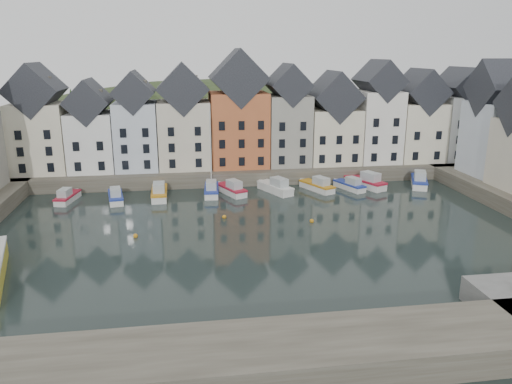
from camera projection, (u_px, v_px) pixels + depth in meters
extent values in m
plane|color=black|center=(269.00, 240.00, 52.67)|extent=(260.00, 260.00, 0.00)
cube|color=#454135|center=(237.00, 168.00, 80.97)|extent=(90.00, 16.00, 2.00)
cube|color=#454135|center=(168.00, 365.00, 30.04)|extent=(50.00, 6.00, 2.00)
ellipsoid|color=#29351A|center=(225.00, 226.00, 110.87)|extent=(153.60, 70.40, 64.00)
sphere|color=#1C3115|center=(153.00, 108.00, 96.85)|extent=(5.77, 5.77, 5.77)
sphere|color=#1C3115|center=(332.00, 103.00, 111.85)|extent=(5.27, 5.27, 5.27)
sphere|color=#1C3115|center=(372.00, 107.00, 106.66)|extent=(5.07, 5.07, 5.07)
sphere|color=#1C3115|center=(291.00, 108.00, 105.14)|extent=(5.01, 5.01, 5.01)
sphere|color=#1C3115|center=(35.00, 118.00, 99.47)|extent=(3.94, 3.94, 3.94)
sphere|color=#1C3115|center=(347.00, 104.00, 111.88)|extent=(5.21, 5.21, 5.21)
sphere|color=#1C3115|center=(231.00, 105.00, 106.55)|extent=(5.45, 5.45, 5.45)
sphere|color=#1C3115|center=(410.00, 113.00, 102.09)|extent=(4.49, 4.49, 4.49)
cube|color=#EDE4C6|center=(41.00, 138.00, 73.31)|extent=(7.67, 8.00, 10.07)
cube|color=black|center=(35.00, 90.00, 71.43)|extent=(7.67, 8.16, 7.67)
cube|color=white|center=(93.00, 141.00, 74.53)|extent=(6.56, 8.00, 8.61)
cube|color=black|center=(89.00, 101.00, 72.93)|extent=(6.56, 8.16, 6.56)
cube|color=silver|center=(137.00, 136.00, 75.27)|extent=(6.20, 8.00, 10.02)
cube|color=black|center=(134.00, 92.00, 73.50)|extent=(6.20, 8.16, 6.20)
cube|color=beige|center=(184.00, 134.00, 76.27)|extent=(7.70, 8.00, 10.08)
cube|color=black|center=(183.00, 88.00, 74.39)|extent=(7.70, 8.16, 7.70)
cube|color=#C16237|center=(238.00, 129.00, 77.28)|extent=(8.69, 8.00, 11.28)
cube|color=black|center=(238.00, 78.00, 75.18)|extent=(8.69, 8.16, 8.69)
cube|color=gray|center=(287.00, 130.00, 78.44)|extent=(6.43, 8.00, 10.78)
cube|color=black|center=(288.00, 85.00, 76.56)|extent=(6.43, 8.16, 6.43)
cube|color=beige|center=(332.00, 136.00, 79.78)|extent=(7.88, 8.00, 8.56)
cube|color=black|center=(333.00, 96.00, 78.09)|extent=(7.88, 8.16, 7.88)
cube|color=white|center=(376.00, 126.00, 80.45)|extent=(6.50, 8.00, 11.27)
cube|color=black|center=(379.00, 80.00, 78.49)|extent=(6.50, 8.16, 6.50)
cube|color=#EDE4C6|center=(416.00, 131.00, 81.71)|extent=(7.23, 8.00, 9.32)
cube|color=black|center=(420.00, 91.00, 79.96)|extent=(7.23, 8.16, 7.23)
cube|color=white|center=(456.00, 127.00, 82.54)|extent=(6.18, 8.00, 10.32)
cube|color=black|center=(460.00, 86.00, 80.73)|extent=(6.18, 8.16, 6.18)
cube|color=silver|center=(497.00, 139.00, 71.31)|extent=(7.47, 8.00, 10.38)
cube|color=black|center=(504.00, 88.00, 69.38)|extent=(7.62, 8.00, 8.00)
sphere|color=#C37E16|center=(224.00, 217.00, 59.69)|extent=(0.50, 0.50, 0.50)
sphere|color=#C37E16|center=(312.00, 221.00, 58.24)|extent=(0.50, 0.50, 0.50)
sphere|color=#C37E16|center=(135.00, 236.00, 53.51)|extent=(0.50, 0.50, 0.50)
cube|color=silver|center=(68.00, 199.00, 66.42)|extent=(2.58, 5.56, 0.98)
cube|color=#A5172D|center=(67.00, 195.00, 66.27)|extent=(2.69, 5.68, 0.22)
cube|color=#A7AEAF|center=(65.00, 193.00, 65.36)|extent=(1.63, 2.34, 1.07)
cube|color=silver|center=(116.00, 199.00, 66.46)|extent=(2.59, 5.88, 1.04)
cube|color=navy|center=(115.00, 195.00, 66.31)|extent=(2.70, 6.01, 0.24)
cube|color=#A7AEAF|center=(115.00, 192.00, 65.37)|extent=(1.67, 2.46, 1.14)
cube|color=silver|center=(160.00, 195.00, 68.04)|extent=(2.02, 6.49, 1.18)
cube|color=#C37E16|center=(159.00, 190.00, 67.86)|extent=(2.13, 6.62, 0.27)
cube|color=#A7AEAF|center=(159.00, 188.00, 66.77)|extent=(1.54, 2.60, 1.29)
cube|color=silver|center=(212.00, 192.00, 69.60)|extent=(2.24, 6.15, 1.11)
cube|color=navy|center=(211.00, 188.00, 69.43)|extent=(2.35, 6.28, 0.25)
cube|color=#A7AEAF|center=(211.00, 185.00, 68.40)|extent=(1.58, 2.51, 1.21)
cylinder|color=silver|center=(211.00, 151.00, 68.64)|extent=(0.14, 0.14, 11.07)
cube|color=silver|center=(231.00, 191.00, 69.92)|extent=(3.99, 6.18, 1.09)
cube|color=#A5172D|center=(231.00, 187.00, 69.76)|extent=(4.13, 6.33, 0.25)
cube|color=#A7AEAF|center=(234.00, 185.00, 68.86)|extent=(2.22, 2.74, 1.19)
cube|color=silver|center=(275.00, 190.00, 70.73)|extent=(4.39, 6.53, 1.16)
cube|color=silver|center=(275.00, 185.00, 70.56)|extent=(4.54, 6.69, 0.26)
cube|color=#A7AEAF|center=(279.00, 182.00, 69.63)|extent=(2.40, 2.91, 1.26)
cube|color=silver|center=(317.00, 188.00, 71.71)|extent=(4.09, 6.13, 1.09)
cube|color=#C37E16|center=(317.00, 184.00, 71.55)|extent=(4.23, 6.28, 0.25)
cube|color=#A7AEAF|center=(321.00, 181.00, 70.68)|extent=(2.25, 2.73, 1.19)
cube|color=silver|center=(349.00, 187.00, 72.24)|extent=(3.48, 5.61, 0.99)
cube|color=navy|center=(349.00, 184.00, 72.09)|extent=(3.61, 5.74, 0.22)
cube|color=#A7AEAF|center=(353.00, 181.00, 71.27)|extent=(1.96, 2.47, 1.08)
cube|color=silver|center=(365.00, 184.00, 73.43)|extent=(4.67, 6.97, 1.24)
cube|color=#A5172D|center=(365.00, 180.00, 73.25)|extent=(4.82, 7.14, 0.28)
cube|color=#A7AEAF|center=(371.00, 177.00, 72.25)|extent=(2.56, 3.11, 1.35)
cube|color=silver|center=(419.00, 183.00, 74.22)|extent=(4.49, 6.95, 1.23)
cube|color=navy|center=(419.00, 179.00, 74.04)|extent=(4.65, 7.12, 0.28)
cube|color=#A7AEAF|center=(420.00, 176.00, 72.92)|extent=(2.50, 3.08, 1.34)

